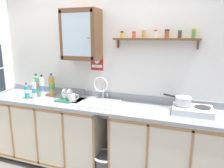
# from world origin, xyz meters

# --- Properties ---
(back_wall) EXTENTS (3.77, 0.07, 2.50)m
(back_wall) POSITION_xyz_m (0.00, 0.68, 1.26)
(back_wall) COLOR silver
(back_wall) RESTS_ON ground
(lower_cabinet_run) EXTENTS (1.65, 0.58, 0.92)m
(lower_cabinet_run) POSITION_xyz_m (-0.75, 0.37, 0.47)
(lower_cabinet_run) COLOR black
(lower_cabinet_run) RESTS_ON ground
(lower_cabinet_run_right) EXTENTS (1.34, 0.58, 0.92)m
(lower_cabinet_run_right) POSITION_xyz_m (0.91, 0.37, 0.47)
(lower_cabinet_run_right) COLOR black
(lower_cabinet_run_right) RESTS_ON ground
(countertop) EXTENTS (3.13, 0.60, 0.03)m
(countertop) POSITION_xyz_m (0.00, 0.37, 0.94)
(countertop) COLOR gray
(countertop) RESTS_ON lower_cabinet_run
(backsplash) EXTENTS (3.13, 0.02, 0.08)m
(backsplash) POSITION_xyz_m (0.00, 0.65, 0.99)
(backsplash) COLOR gray
(backsplash) RESTS_ON countertop
(sink) EXTENTS (0.58, 0.46, 0.43)m
(sink) POSITION_xyz_m (-0.03, 0.41, 0.94)
(sink) COLOR silver
(sink) RESTS_ON countertop
(hot_plate_stove) EXTENTS (0.42, 0.31, 0.07)m
(hot_plate_stove) POSITION_xyz_m (1.11, 0.41, 0.99)
(hot_plate_stove) COLOR silver
(hot_plate_stove) RESTS_ON countertop
(saucepan) EXTENTS (0.32, 0.21, 0.10)m
(saucepan) POSITION_xyz_m (1.01, 0.44, 1.08)
(saucepan) COLOR silver
(saucepan) RESTS_ON hot_plate_stove
(bottle_soda_green_0) EXTENTS (0.07, 0.07, 0.30)m
(bottle_soda_green_0) POSITION_xyz_m (-1.01, 0.48, 1.09)
(bottle_soda_green_0) COLOR #4CB266
(bottle_soda_green_0) RESTS_ON countertop
(bottle_water_clear_1) EXTENTS (0.07, 0.07, 0.26)m
(bottle_water_clear_1) POSITION_xyz_m (-0.91, 0.30, 1.07)
(bottle_water_clear_1) COLOR silver
(bottle_water_clear_1) RESTS_ON countertop
(bottle_detergent_teal_2) EXTENTS (0.06, 0.06, 0.22)m
(bottle_detergent_teal_2) POSITION_xyz_m (-1.01, 0.27, 1.05)
(bottle_detergent_teal_2) COLOR teal
(bottle_detergent_teal_2) RESTS_ON countertop
(bottle_opaque_white_3) EXTENTS (0.07, 0.07, 0.31)m
(bottle_opaque_white_3) POSITION_xyz_m (-0.86, 0.41, 1.09)
(bottle_opaque_white_3) COLOR white
(bottle_opaque_white_3) RESTS_ON countertop
(bottle_juice_amber_4) EXTENTS (0.08, 0.08, 0.32)m
(bottle_juice_amber_4) POSITION_xyz_m (-0.76, 0.48, 1.10)
(bottle_juice_amber_4) COLOR gold
(bottle_juice_amber_4) RESTS_ON countertop
(dish_rack) EXTENTS (0.33, 0.27, 0.16)m
(dish_rack) POSITION_xyz_m (-0.41, 0.38, 0.98)
(dish_rack) COLOR #26664C
(dish_rack) RESTS_ON countertop
(mug) EXTENTS (0.11, 0.12, 0.11)m
(mug) POSITION_xyz_m (-0.33, 0.32, 1.01)
(mug) COLOR white
(mug) RESTS_ON countertop
(wall_cabinet) EXTENTS (0.48, 0.30, 0.63)m
(wall_cabinet) POSITION_xyz_m (-0.28, 0.52, 1.80)
(wall_cabinet) COLOR brown
(spice_shelf) EXTENTS (1.01, 0.14, 0.23)m
(spice_shelf) POSITION_xyz_m (0.66, 0.59, 1.76)
(spice_shelf) COLOR brown
(warning_sign) EXTENTS (0.18, 0.01, 0.21)m
(warning_sign) POSITION_xyz_m (-0.13, 0.65, 1.43)
(warning_sign) COLOR #B2261E
(trash_bin) EXTENTS (0.32, 0.32, 0.36)m
(trash_bin) POSITION_xyz_m (0.15, 0.21, 0.19)
(trash_bin) COLOR #4C4C51
(trash_bin) RESTS_ON ground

